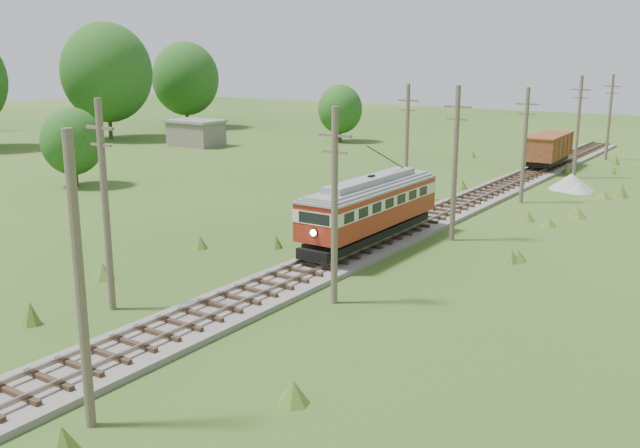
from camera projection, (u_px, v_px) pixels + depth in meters
The scene contains 17 objects.
railbed_main at pixel (425, 220), 46.16m from camera, with size 3.60×96.00×0.57m.
streetcar at pixel (371, 204), 39.90m from camera, with size 2.73×11.61×5.29m.
gondola at pixel (549, 148), 67.17m from camera, with size 3.10×8.49×2.78m.
gravel_pile at pixel (572, 182), 57.33m from camera, with size 3.64×3.86×1.32m.
utility_pole_r_1 at pixel (80, 284), 20.08m from camera, with size 0.30×0.30×8.80m.
utility_pole_r_2 at pixel (335, 205), 30.47m from camera, with size 1.60×0.30×8.60m.
utility_pole_r_3 at pixel (455, 162), 40.97m from camera, with size 1.60×0.30×9.00m.
utility_pole_r_4 at pixel (525, 144), 51.65m from camera, with size 1.60×0.30×8.40m.
utility_pole_r_5 at pixel (578, 126), 61.87m from camera, with size 1.60×0.30×8.90m.
utility_pole_r_6 at pixel (609, 116), 72.50m from camera, with size 1.60×0.30×8.70m.
utility_pole_l_a at pixel (105, 204), 29.64m from camera, with size 1.60×0.30×9.00m.
utility_pole_l_b at pixel (407, 141), 52.46m from camera, with size 1.60×0.30×8.60m.
tree_left_4 at pixel (107, 73), 89.66m from camera, with size 11.34×11.34×14.61m.
tree_left_5 at pixel (186, 79), 103.95m from camera, with size 9.66×9.66×12.44m.
tree_mid_a at pixel (340, 109), 87.89m from camera, with size 5.46×5.46×7.03m.
tree_mid_c at pixel (72, 141), 58.36m from camera, with size 5.04×5.04×6.49m.
shed at pixel (196, 133), 84.47m from camera, with size 6.40×4.40×3.10m.
Camera 1 is at (19.39, -7.11, 10.75)m, focal length 40.00 mm.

